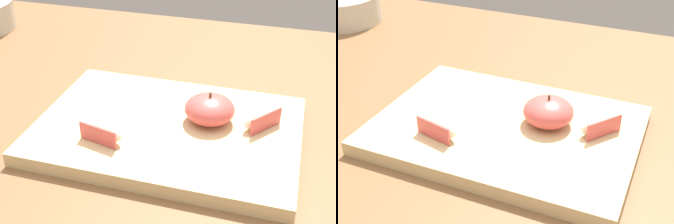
% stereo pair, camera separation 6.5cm
% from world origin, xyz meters
% --- Properties ---
extents(dining_table, '(1.35, 0.88, 0.72)m').
position_xyz_m(dining_table, '(0.00, 0.00, 0.63)').
color(dining_table, brown).
rests_on(dining_table, ground_plane).
extents(cutting_board, '(0.38, 0.27, 0.02)m').
position_xyz_m(cutting_board, '(0.03, -0.06, 0.73)').
color(cutting_board, tan).
rests_on(cutting_board, dining_table).
extents(apple_half_skin_up, '(0.07, 0.07, 0.05)m').
position_xyz_m(apple_half_skin_up, '(0.09, -0.04, 0.76)').
color(apple_half_skin_up, '#D14C47').
rests_on(apple_half_skin_up, cutting_board).
extents(apple_wedge_middle, '(0.05, 0.06, 0.03)m').
position_xyz_m(apple_wedge_middle, '(0.16, -0.03, 0.76)').
color(apple_wedge_middle, '#F4EACC').
rests_on(apple_wedge_middle, cutting_board).
extents(apple_wedge_left, '(0.06, 0.04, 0.03)m').
position_xyz_m(apple_wedge_left, '(-0.04, -0.13, 0.76)').
color(apple_wedge_left, '#F4EACC').
rests_on(apple_wedge_left, cutting_board).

